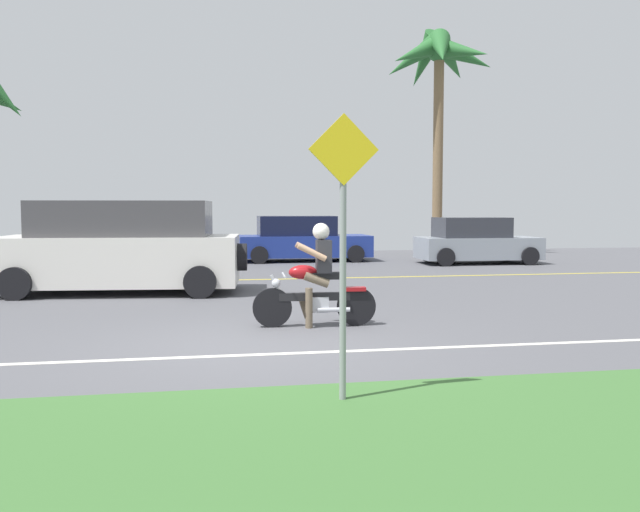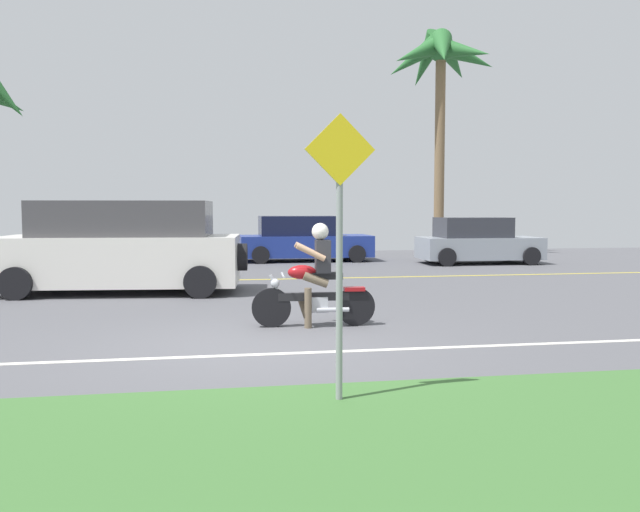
% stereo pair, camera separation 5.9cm
% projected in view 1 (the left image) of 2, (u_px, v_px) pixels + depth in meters
% --- Properties ---
extents(ground, '(56.00, 30.00, 0.04)m').
position_uv_depth(ground, '(245.00, 311.00, 11.45)').
color(ground, '#545459').
extents(grass_median, '(56.00, 3.80, 0.06)m').
position_uv_depth(grass_median, '(312.00, 465.00, 4.48)').
color(grass_median, '#3D6B33').
rests_on(grass_median, ground).
extents(lane_line_near, '(50.40, 0.12, 0.01)m').
position_uv_depth(lane_line_near, '(264.00, 354.00, 7.96)').
color(lane_line_near, silver).
rests_on(lane_line_near, ground).
extents(lane_line_far, '(50.40, 0.12, 0.01)m').
position_uv_depth(lane_line_far, '(233.00, 280.00, 16.15)').
color(lane_line_far, yellow).
rests_on(lane_line_far, ground).
extents(motorcyclist, '(1.85, 0.60, 1.54)m').
position_uv_depth(motorcyclist, '(316.00, 283.00, 9.82)').
color(motorcyclist, black).
rests_on(motorcyclist, ground).
extents(suv_nearby, '(5.16, 2.59, 1.91)m').
position_uv_depth(suv_nearby, '(121.00, 248.00, 13.71)').
color(suv_nearby, white).
rests_on(suv_nearby, ground).
extents(parked_car_1, '(4.03, 1.98, 1.44)m').
position_uv_depth(parked_car_1, '(119.00, 245.00, 19.25)').
color(parked_car_1, '#232328').
rests_on(parked_car_1, ground).
extents(parked_car_2, '(4.33, 1.93, 1.49)m').
position_uv_depth(parked_car_2, '(302.00, 240.00, 21.87)').
color(parked_car_2, navy).
rests_on(parked_car_2, ground).
extents(parked_car_3, '(3.79, 1.92, 1.46)m').
position_uv_depth(parked_car_3, '(476.00, 242.00, 20.91)').
color(parked_car_3, '#8C939E').
rests_on(parked_car_3, ground).
extents(palm_tree_0, '(4.39, 4.26, 8.53)m').
position_uv_depth(palm_tree_0, '(439.00, 64.00, 24.65)').
color(palm_tree_0, brown).
rests_on(palm_tree_0, ground).
extents(street_sign, '(0.62, 0.06, 2.58)m').
position_uv_depth(street_sign, '(343.00, 230.00, 5.79)').
color(street_sign, gray).
rests_on(street_sign, ground).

